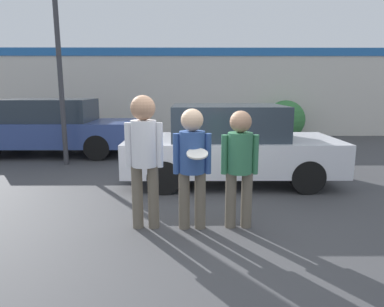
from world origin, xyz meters
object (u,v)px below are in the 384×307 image
object	(u,v)px
person_right	(240,160)
street_lamp	(64,19)
person_middle_with_frisbee	(192,159)
parked_car_near	(230,145)
shrub	(285,120)
parked_car_far	(52,127)
person_left	(144,150)

from	to	relation	value
person_right	street_lamp	size ratio (longest dim) A/B	0.28
person_middle_with_frisbee	person_right	size ratio (longest dim) A/B	1.02
person_middle_with_frisbee	parked_car_near	distance (m)	2.51
street_lamp	person_middle_with_frisbee	bearing A→B (deg)	-53.37
person_middle_with_frisbee	parked_car_near	bearing A→B (deg)	71.72
person_middle_with_frisbee	person_right	xyz separation A→B (m)	(0.64, 0.04, -0.02)
parked_car_near	shrub	bearing A→B (deg)	64.92
person_right	street_lamp	world-z (taller)	street_lamp
parked_car_far	street_lamp	bearing A→B (deg)	-52.83
shrub	person_left	bearing A→B (deg)	-116.94
person_middle_with_frisbee	parked_car_near	size ratio (longest dim) A/B	0.39
person_middle_with_frisbee	parked_car_far	world-z (taller)	person_middle_with_frisbee
person_middle_with_frisbee	street_lamp	distance (m)	5.57
parked_car_near	parked_car_far	xyz separation A→B (m)	(-4.77, 2.96, 0.02)
person_middle_with_frisbee	parked_car_far	bearing A→B (deg)	126.77
person_left	person_right	size ratio (longest dim) A/B	1.13
person_left	street_lamp	bearing A→B (deg)	120.38
person_left	person_middle_with_frisbee	bearing A→B (deg)	-2.41
person_left	street_lamp	world-z (taller)	street_lamp
person_left	parked_car_far	distance (m)	6.27
person_middle_with_frisbee	shrub	world-z (taller)	person_middle_with_frisbee
parked_car_near	person_right	bearing A→B (deg)	-93.48
person_left	street_lamp	distance (m)	5.18
person_right	parked_car_near	size ratio (longest dim) A/B	0.39
shrub	person_right	bearing A→B (deg)	-109.38
person_right	parked_car_far	distance (m)	7.03
person_middle_with_frisbee	street_lamp	xyz separation A→B (m)	(-2.97, 3.99, 2.51)
person_middle_with_frisbee	shrub	size ratio (longest dim) A/B	1.14
parked_car_near	shrub	xyz separation A→B (m)	(2.74, 5.85, -0.05)
parked_car_near	parked_car_far	bearing A→B (deg)	148.19
street_lamp	person_right	bearing A→B (deg)	-47.61
parked_car_near	shrub	world-z (taller)	parked_car_near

